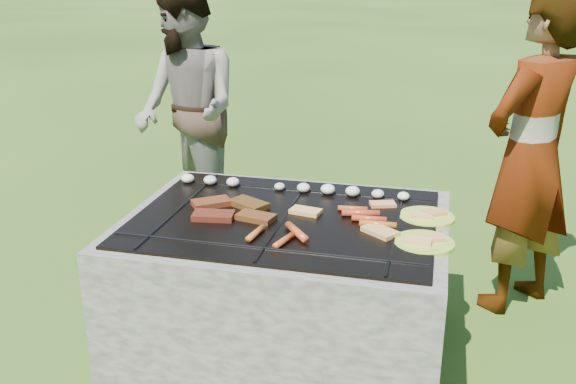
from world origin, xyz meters
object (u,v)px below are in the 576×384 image
at_px(cook, 530,156).
at_px(bystander, 187,111).
at_px(fire_pit, 285,288).
at_px(plate_near, 424,242).
at_px(plate_far, 427,217).

xyz_separation_m(cook, bystander, (-1.88, 0.51, -0.01)).
height_order(fire_pit, plate_near, plate_near).
height_order(plate_near, bystander, bystander).
height_order(plate_near, cook, cook).
bearing_deg(plate_far, bystander, 144.96).
bearing_deg(plate_near, bystander, 138.56).
bearing_deg(cook, fire_pit, -15.46).
relative_size(plate_far, cook, 0.18).
xyz_separation_m(fire_pit, cook, (1.00, 0.64, 0.47)).
relative_size(cook, bystander, 1.01).
relative_size(fire_pit, bystander, 0.87).
xyz_separation_m(fire_pit, plate_far, (0.56, 0.14, 0.33)).
bearing_deg(plate_far, plate_near, -90.16).
bearing_deg(fire_pit, plate_near, -12.53).
xyz_separation_m(plate_far, bystander, (-1.45, 1.02, 0.14)).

